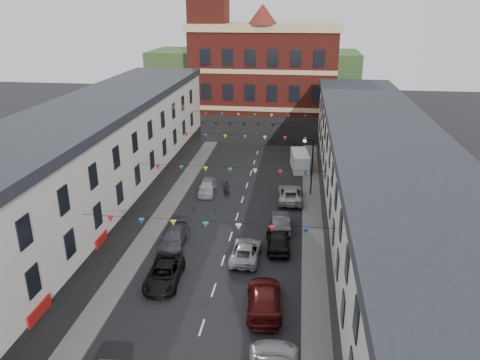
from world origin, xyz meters
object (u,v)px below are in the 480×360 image
at_px(car_left_e, 207,187).
at_px(car_right_e, 281,222).
at_px(moving_car, 246,251).
at_px(white_van, 300,161).
at_px(car_right_d, 278,240).
at_px(car_right_f, 290,194).
at_px(car_right_c, 264,298).
at_px(pedestrian, 227,189).
at_px(street_lamp, 310,159).
at_px(car_left_d, 174,238).
at_px(car_left_c, 164,275).

xyz_separation_m(car_left_e, car_right_e, (7.96, -7.38, -0.01)).
height_order(moving_car, white_van, white_van).
xyz_separation_m(car_right_d, car_right_f, (0.70, 9.92, -0.05)).
bearing_deg(white_van, moving_car, -107.37).
bearing_deg(car_right_c, pedestrian, -78.62).
distance_m(white_van, pedestrian, 12.22).
relative_size(street_lamp, white_van, 1.27).
xyz_separation_m(street_lamp, car_left_d, (-10.91, -12.08, -3.22)).
height_order(car_right_c, car_right_e, car_right_c).
height_order(car_left_c, pedestrian, pedestrian).
relative_size(car_left_e, pedestrian, 2.26).
xyz_separation_m(car_right_d, pedestrian, (-5.67, 9.78, 0.17)).
height_order(moving_car, pedestrian, pedestrian).
height_order(street_lamp, moving_car, street_lamp).
bearing_deg(white_van, car_right_e, -102.35).
bearing_deg(white_van, car_left_c, -116.83).
height_order(street_lamp, car_right_d, street_lamp).
bearing_deg(moving_car, car_left_c, 39.46).
height_order(car_right_f, white_van, white_van).
relative_size(moving_car, pedestrian, 2.50).
height_order(car_right_f, pedestrian, pedestrian).
relative_size(car_left_c, pedestrian, 2.58).
bearing_deg(pedestrian, car_left_c, -92.29).
bearing_deg(car_left_c, pedestrian, 79.98).
height_order(car_left_d, pedestrian, pedestrian).
distance_m(car_left_e, white_van, 12.95).
height_order(car_left_d, car_right_e, car_right_e).
height_order(car_left_c, white_van, white_van).
bearing_deg(car_right_e, car_right_f, -100.44).
bearing_deg(street_lamp, pedestrian, -168.01).
bearing_deg(white_van, street_lamp, -90.45).
bearing_deg(car_right_d, car_right_e, -96.53).
bearing_deg(car_right_f, white_van, -97.79).
bearing_deg(car_right_f, car_left_e, -8.58).
xyz_separation_m(car_left_d, car_right_f, (9.11, 10.49, 0.03)).
xyz_separation_m(car_left_e, car_right_f, (8.60, -0.87, -0.01)).
bearing_deg(car_right_f, pedestrian, -1.52).
xyz_separation_m(white_van, pedestrian, (-7.22, -9.86, -0.10)).
height_order(car_left_e, car_right_f, car_left_e).
height_order(car_left_c, car_right_c, car_right_c).
bearing_deg(car_right_e, white_van, -100.04).
distance_m(car_left_c, car_right_e, 12.20).
relative_size(car_right_e, moving_car, 0.92).
height_order(car_right_c, car_right_d, car_right_c).
distance_m(street_lamp, white_van, 8.67).
bearing_deg(car_left_e, pedestrian, -28.94).
bearing_deg(car_left_d, car_right_f, 47.43).
relative_size(street_lamp, car_left_c, 1.24).
bearing_deg(moving_car, car_right_f, -102.93).
bearing_deg(white_van, car_left_d, -123.36).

